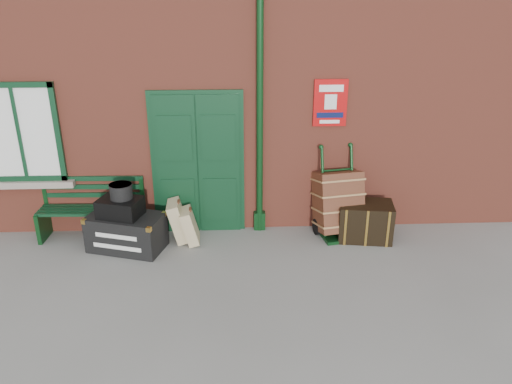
{
  "coord_description": "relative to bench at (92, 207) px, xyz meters",
  "views": [
    {
      "loc": [
        0.27,
        -5.81,
        3.67
      ],
      "look_at": [
        0.56,
        0.6,
        1.0
      ],
      "focal_mm": 35.0,
      "sensor_mm": 36.0,
      "label": 1
    }
  ],
  "objects": [
    {
      "name": "ground",
      "position": [
        1.95,
        -1.33,
        -0.49
      ],
      "size": [
        80.0,
        80.0,
        0.0
      ],
      "primitive_type": "plane",
      "color": "gray",
      "rests_on": "ground"
    },
    {
      "name": "station_building",
      "position": [
        1.95,
        2.17,
        1.67
      ],
      "size": [
        10.3,
        4.3,
        4.36
      ],
      "color": "#974330",
      "rests_on": "ground"
    },
    {
      "name": "bench",
      "position": [
        0.0,
        0.0,
        0.0
      ],
      "size": [
        1.6,
        0.55,
        0.98
      ],
      "rotation": [
        0.0,
        0.0,
        -0.04
      ],
      "color": "#0D311A",
      "rests_on": "ground"
    },
    {
      "name": "houdini_trunk",
      "position": [
        0.59,
        -0.44,
        -0.22
      ],
      "size": [
        1.21,
        0.88,
        0.54
      ],
      "primitive_type": "cube",
      "rotation": [
        0.0,
        0.0,
        -0.29
      ],
      "color": "black",
      "rests_on": "ground"
    },
    {
      "name": "strongbox",
      "position": [
        0.54,
        -0.44,
        0.18
      ],
      "size": [
        0.69,
        0.59,
        0.27
      ],
      "primitive_type": "cube",
      "rotation": [
        0.0,
        0.0,
        -0.29
      ],
      "color": "black",
      "rests_on": "houdini_trunk"
    },
    {
      "name": "hatbox",
      "position": [
        0.57,
        -0.41,
        0.42
      ],
      "size": [
        0.4,
        0.4,
        0.22
      ],
      "primitive_type": "cylinder",
      "rotation": [
        0.0,
        0.0,
        -0.29
      ],
      "color": "black",
      "rests_on": "strongbox"
    },
    {
      "name": "suitcase_back",
      "position": [
        1.34,
        -0.19,
        -0.17
      ],
      "size": [
        0.34,
        0.46,
        0.65
      ],
      "primitive_type": "cube",
      "rotation": [
        0.0,
        -0.24,
        0.05
      ],
      "color": "tan",
      "rests_on": "ground"
    },
    {
      "name": "suitcase_front",
      "position": [
        1.52,
        -0.29,
        -0.22
      ],
      "size": [
        0.31,
        0.41,
        0.56
      ],
      "primitive_type": "cube",
      "rotation": [
        0.0,
        -0.25,
        0.05
      ],
      "color": "tan",
      "rests_on": "ground"
    },
    {
      "name": "porter_trolley",
      "position": [
        3.81,
        -0.1,
        0.05
      ],
      "size": [
        0.79,
        0.84,
        1.39
      ],
      "rotation": [
        0.0,
        0.0,
        0.18
      ],
      "color": "#0C3314",
      "rests_on": "ground"
    },
    {
      "name": "dark_trunk",
      "position": [
        4.22,
        -0.27,
        -0.2
      ],
      "size": [
        0.88,
        0.64,
        0.59
      ],
      "primitive_type": "cube",
      "rotation": [
        0.0,
        0.0,
        -0.15
      ],
      "color": "black",
      "rests_on": "ground"
    }
  ]
}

